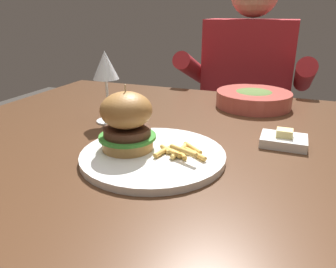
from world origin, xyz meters
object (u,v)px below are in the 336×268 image
object	(u,v)px
main_plate	(153,155)
soup_bowl	(253,98)
burger_sandwich	(127,121)
diner_person	(244,118)
butter_dish	(284,140)
wine_glass	(106,69)

from	to	relation	value
main_plate	soup_bowl	distance (m)	0.47
burger_sandwich	diner_person	xyz separation A→B (m)	(0.11, 0.88, -0.25)
butter_dish	diner_person	bearing A→B (deg)	103.96
wine_glass	soup_bowl	xyz separation A→B (m)	(0.33, 0.28, -0.11)
main_plate	diner_person	bearing A→B (deg)	86.34
burger_sandwich	butter_dish	distance (m)	0.34
wine_glass	soup_bowl	distance (m)	0.45
wine_glass	butter_dish	size ratio (longest dim) A/B	1.90
butter_dish	diner_person	distance (m)	0.76
main_plate	diner_person	world-z (taller)	diner_person
burger_sandwich	diner_person	bearing A→B (deg)	82.83
soup_bowl	wine_glass	bearing A→B (deg)	-139.68
butter_dish	burger_sandwich	bearing A→B (deg)	-150.50
burger_sandwich	diner_person	distance (m)	0.92
butter_dish	diner_person	world-z (taller)	diner_person
burger_sandwich	main_plate	bearing A→B (deg)	-0.22
main_plate	burger_sandwich	xyz separation A→B (m)	(-0.05, 0.00, 0.06)
wine_glass	diner_person	xyz separation A→B (m)	(0.26, 0.71, -0.31)
main_plate	soup_bowl	xyz separation A→B (m)	(0.13, 0.45, 0.02)
diner_person	wine_glass	bearing A→B (deg)	-109.70
diner_person	butter_dish	bearing A→B (deg)	-76.04
butter_dish	soup_bowl	distance (m)	0.31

